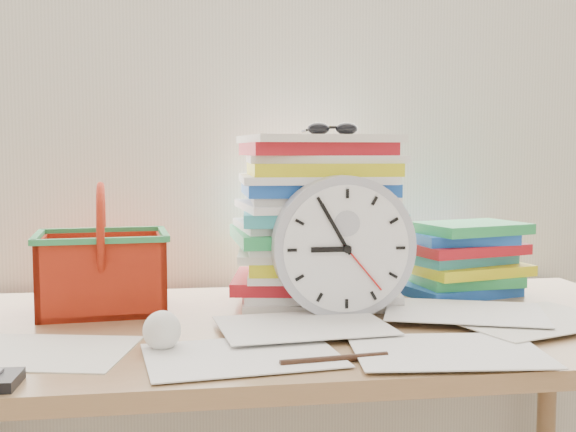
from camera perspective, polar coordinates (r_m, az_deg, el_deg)
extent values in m
cube|color=silver|center=(1.71, -1.19, 14.92)|extent=(4.00, 0.04, 2.70)
cube|color=silver|center=(1.69, -1.10, 13.36)|extent=(2.40, 0.01, 2.50)
cube|color=olive|center=(1.33, 1.11, -8.93)|extent=(1.40, 0.70, 0.03)
cylinder|color=#ADAEB9|center=(1.34, 4.39, -2.44)|extent=(0.26, 0.05, 0.26)
sphere|color=white|center=(1.15, -9.96, -8.88)|extent=(0.06, 0.06, 0.06)
cylinder|color=black|center=(1.08, 3.71, -11.23)|extent=(0.17, 0.03, 0.01)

